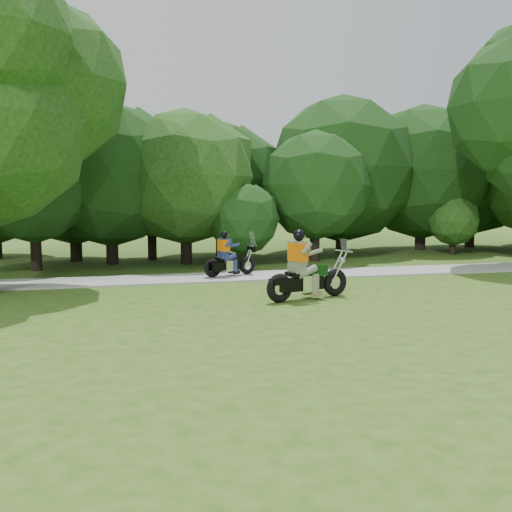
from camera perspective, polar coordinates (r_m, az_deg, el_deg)
name	(u,v)px	position (r m, az deg, el deg)	size (l,w,h in m)	color
ground	(424,322)	(13.60, 16.45, -6.34)	(100.00, 100.00, 0.00)	#314D16
walkway	(308,274)	(20.77, 5.19, -1.81)	(60.00, 2.20, 0.06)	gray
tree_line	(308,178)	(27.64, 5.24, 7.80)	(40.18, 12.04, 7.89)	black
chopper_motorcycle	(304,274)	(15.72, 4.86, -1.80)	(2.67, 1.28, 1.95)	black
touring_motorcycle	(227,260)	(19.90, -2.91, -0.38)	(2.01, 1.13, 1.59)	black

